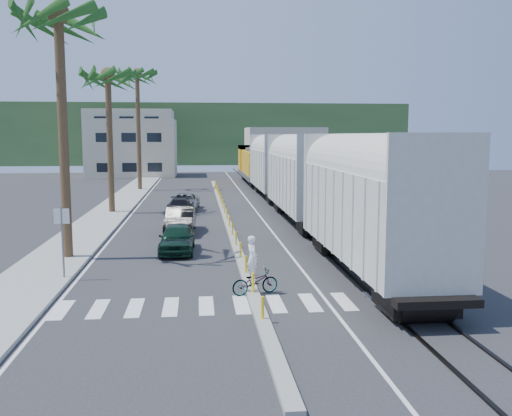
{
  "coord_description": "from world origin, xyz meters",
  "views": [
    {
      "loc": [
        -1.94,
        -20.9,
        5.76
      ],
      "look_at": [
        1.08,
        8.44,
        2.0
      ],
      "focal_mm": 40.0,
      "sensor_mm": 36.0,
      "label": 1
    }
  ],
  "objects_px": {
    "cyclist": "(254,276)",
    "street_sign": "(62,232)",
    "car_lead": "(177,238)",
    "car_second": "(180,220)"
  },
  "relations": [
    {
      "from": "cyclist",
      "to": "street_sign",
      "type": "bearing_deg",
      "value": 52.5
    },
    {
      "from": "street_sign",
      "to": "car_lead",
      "type": "bearing_deg",
      "value": 50.03
    },
    {
      "from": "street_sign",
      "to": "cyclist",
      "type": "bearing_deg",
      "value": -20.28
    },
    {
      "from": "car_lead",
      "to": "car_second",
      "type": "height_order",
      "value": "car_second"
    },
    {
      "from": "car_lead",
      "to": "car_second",
      "type": "xyz_separation_m",
      "value": [
        -0.0,
        5.78,
        0.06
      ]
    },
    {
      "from": "car_second",
      "to": "cyclist",
      "type": "distance_m",
      "value": 13.98
    },
    {
      "from": "car_lead",
      "to": "car_second",
      "type": "relative_size",
      "value": 0.89
    },
    {
      "from": "car_second",
      "to": "cyclist",
      "type": "height_order",
      "value": "cyclist"
    },
    {
      "from": "street_sign",
      "to": "car_second",
      "type": "distance_m",
      "value": 11.79
    },
    {
      "from": "street_sign",
      "to": "car_second",
      "type": "bearing_deg",
      "value": 68.47
    }
  ]
}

